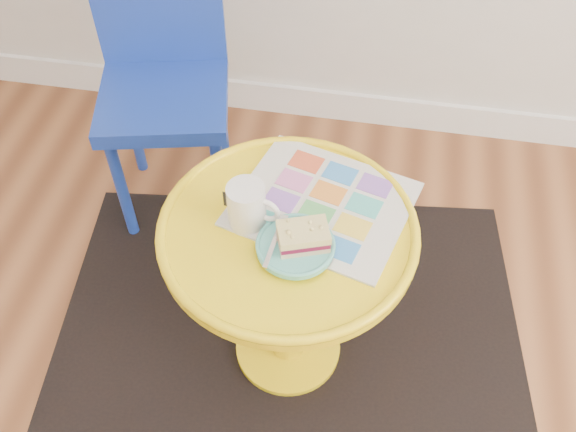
% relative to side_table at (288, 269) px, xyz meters
% --- Properties ---
extents(room_walls, '(4.00, 4.00, 4.00)m').
position_rel_side_table_xyz_m(room_walls, '(-0.68, -0.00, -0.33)').
color(room_walls, silver).
rests_on(room_walls, ground).
extents(rug, '(1.42, 1.24, 0.01)m').
position_rel_side_table_xyz_m(rug, '(-0.00, 0.00, -0.38)').
color(rug, black).
rests_on(rug, ground).
extents(side_table, '(0.57, 0.57, 0.54)m').
position_rel_side_table_xyz_m(side_table, '(0.00, 0.00, 0.00)').
color(side_table, yellow).
rests_on(side_table, ground).
extents(chair, '(0.44, 0.44, 0.83)m').
position_rel_side_table_xyz_m(chair, '(-0.47, 0.57, 0.09)').
color(chair, '#1936A5').
rests_on(chair, ground).
extents(newspaper, '(0.44, 0.40, 0.01)m').
position_rel_side_table_xyz_m(newspaper, '(0.06, 0.08, 0.15)').
color(newspaper, silver).
rests_on(newspaper, side_table).
extents(mug, '(0.12, 0.08, 0.11)m').
position_rel_side_table_xyz_m(mug, '(-0.09, 0.00, 0.21)').
color(mug, white).
rests_on(mug, side_table).
extents(plate, '(0.16, 0.16, 0.02)m').
position_rel_side_table_xyz_m(plate, '(0.03, -0.06, 0.17)').
color(plate, '#59BEB4').
rests_on(plate, newspaper).
extents(cake_slice, '(0.12, 0.10, 0.05)m').
position_rel_side_table_xyz_m(cake_slice, '(0.04, -0.05, 0.20)').
color(cake_slice, '#D3BC8C').
rests_on(cake_slice, plate).
extents(fork, '(0.03, 0.14, 0.00)m').
position_rel_side_table_xyz_m(fork, '(-0.02, -0.05, 0.18)').
color(fork, silver).
rests_on(fork, plate).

